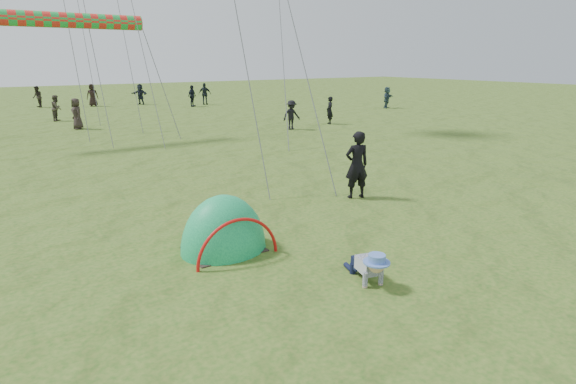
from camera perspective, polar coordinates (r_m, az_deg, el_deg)
ground at (r=8.13m, az=14.41°, el=-10.97°), size 140.00×140.00×0.00m
crawling_toddler at (r=7.86m, az=10.28°, el=-9.16°), size 0.75×0.93×0.62m
popup_tent at (r=9.21m, az=-8.10°, el=-7.23°), size 1.76×1.46×2.27m
standing_adult at (r=12.35m, az=8.72°, el=3.41°), size 0.77×0.61×1.85m
crowd_person_1 at (r=31.62m, az=-27.30°, el=9.45°), size 0.90×0.97×1.58m
crowd_person_2 at (r=39.23m, az=-10.51°, el=12.15°), size 1.11×0.95×1.78m
crowd_person_3 at (r=24.64m, az=0.45°, el=9.75°), size 1.04×0.63×1.58m
crowd_person_4 at (r=27.38m, az=-25.24°, el=8.98°), size 0.65×0.89×1.67m
crowd_person_5 at (r=36.69m, az=12.45°, el=11.64°), size 1.58×1.07×1.64m
crowd_person_6 at (r=26.94m, az=5.31°, el=10.28°), size 0.55×0.67×1.59m
crowd_person_7 at (r=41.38m, az=-29.22°, el=10.51°), size 0.75×0.90×1.68m
crowd_person_8 at (r=37.80m, az=-12.09°, el=11.84°), size 1.05×0.92×1.70m
crowd_person_10 at (r=40.48m, az=-23.59°, el=11.21°), size 1.00×0.80×1.79m
crowd_person_11 at (r=40.70m, az=-18.26°, el=11.71°), size 1.31×1.60×1.71m
rainbow_tube_kite at (r=22.42m, az=-27.11°, el=18.88°), size 6.86×0.64×0.64m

